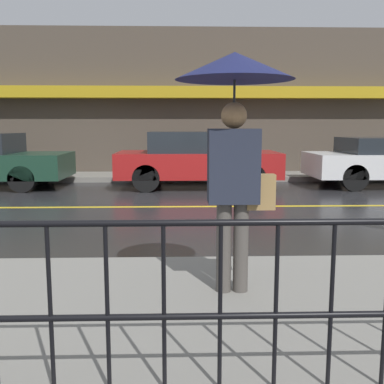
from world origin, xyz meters
name	(u,v)px	position (x,y,z in m)	size (l,w,h in m)	color
ground_plane	(197,207)	(0.00, 0.00, 0.00)	(80.00, 80.00, 0.00)	#262628
sidewalk_near	(225,315)	(0.00, -5.31, 0.07)	(28.00, 2.77, 0.15)	gray
sidewalk_far	(191,176)	(0.00, 4.75, 0.07)	(28.00, 1.64, 0.15)	gray
lane_marking	(197,206)	(0.00, 0.00, 0.00)	(25.20, 0.12, 0.01)	gold
building_storefront	(190,102)	(0.00, 5.69, 2.32)	(28.00, 0.85, 4.60)	#4C4238
railing_foreground	(248,285)	(0.00, -6.45, 0.74)	(12.00, 0.04, 0.95)	black
pedestrian	(235,107)	(0.10, -4.97, 1.73)	(0.98, 0.98, 2.02)	#4C4742
car_red	(196,159)	(0.09, 2.89, 0.74)	(4.14, 1.93, 1.44)	maroon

